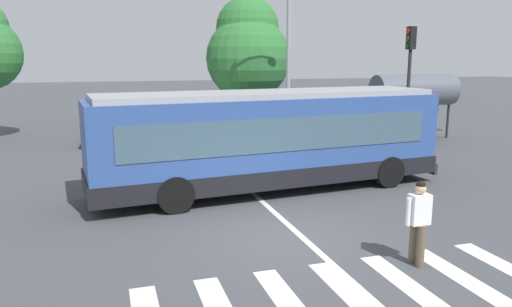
{
  "coord_description": "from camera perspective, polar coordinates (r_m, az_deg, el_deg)",
  "views": [
    {
      "loc": [
        -3.75,
        -9.93,
        4.04
      ],
      "look_at": [
        0.4,
        3.4,
        1.3
      ],
      "focal_mm": 34.18,
      "sensor_mm": 36.0,
      "label": 1
    }
  ],
  "objects": [
    {
      "name": "crosswalk_painted_stripes",
      "position": [
        8.9,
        11.31,
        -16.08
      ],
      "size": [
        7.36,
        2.86,
        0.01
      ],
      "color": "silver",
      "rests_on": "ground_plane"
    },
    {
      "name": "parked_car_silver",
      "position": [
        24.92,
        -17.14,
        3.06
      ],
      "size": [
        2.15,
        4.62,
        1.35
      ],
      "color": "black",
      "rests_on": "ground_plane"
    },
    {
      "name": "bus_stop_shelter",
      "position": [
        25.49,
        18.0,
        6.92
      ],
      "size": [
        4.33,
        1.54,
        3.25
      ],
      "color": "#28282B",
      "rests_on": "ground_plane"
    },
    {
      "name": "background_tree_right",
      "position": [
        29.35,
        -0.94,
        12.06
      ],
      "size": [
        4.97,
        4.97,
        7.62
      ],
      "color": "brown",
      "rests_on": "ground_plane"
    },
    {
      "name": "ground_plane",
      "position": [
        11.36,
        3.21,
        -9.75
      ],
      "size": [
        160.0,
        160.0,
        0.0
      ],
      "primitive_type": "plane",
      "color": "#424449"
    },
    {
      "name": "twin_arm_street_lamp",
      "position": [
        23.09,
        3.86,
        15.51
      ],
      "size": [
        4.56,
        0.32,
        9.53
      ],
      "color": "#939399",
      "rests_on": "ground_plane"
    },
    {
      "name": "parked_car_blue",
      "position": [
        27.49,
        6.07,
        4.2
      ],
      "size": [
        2.04,
        4.59,
        1.35
      ],
      "color": "black",
      "rests_on": "ground_plane"
    },
    {
      "name": "city_transit_bus",
      "position": [
        14.92,
        1.58,
        1.64
      ],
      "size": [
        11.15,
        3.56,
        3.06
      ],
      "color": "black",
      "rests_on": "ground_plane"
    },
    {
      "name": "traffic_light_far_corner",
      "position": [
        20.98,
        17.48,
        9.15
      ],
      "size": [
        0.33,
        0.32,
        5.28
      ],
      "color": "#28282B",
      "rests_on": "ground_plane"
    },
    {
      "name": "pedestrian_crossing_street",
      "position": [
        10.11,
        18.5,
        -7.18
      ],
      "size": [
        0.58,
        0.4,
        1.72
      ],
      "color": "brown",
      "rests_on": "ground_plane"
    },
    {
      "name": "lane_center_line",
      "position": [
        13.26,
        1.86,
        -6.62
      ],
      "size": [
        0.16,
        24.0,
        0.01
      ],
      "primitive_type": "cube",
      "color": "silver",
      "rests_on": "ground_plane"
    },
    {
      "name": "parked_car_white",
      "position": [
        25.9,
        -5.13,
        3.8
      ],
      "size": [
        2.18,
        4.63,
        1.35
      ],
      "color": "black",
      "rests_on": "ground_plane"
    },
    {
      "name": "parked_car_champagne",
      "position": [
        25.03,
        -10.99,
        3.39
      ],
      "size": [
        2.29,
        4.67,
        1.35
      ],
      "color": "black",
      "rests_on": "ground_plane"
    },
    {
      "name": "parked_car_black",
      "position": [
        26.53,
        0.46,
        4.02
      ],
      "size": [
        2.12,
        4.61,
        1.35
      ],
      "color": "black",
      "rests_on": "ground_plane"
    }
  ]
}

